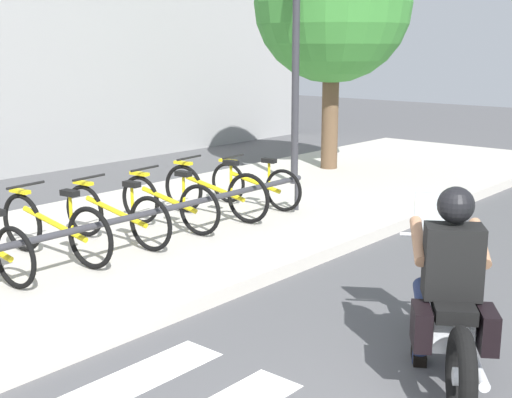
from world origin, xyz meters
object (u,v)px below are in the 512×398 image
(rider, at_px, (450,269))
(tree_near_rack, at_px, (333,4))
(bicycle_3, at_px, (54,227))
(street_lamp, at_px, (296,16))
(motorcycle, at_px, (446,313))
(bike_rack, at_px, (118,222))
(bicycle_7, at_px, (255,184))
(bicycle_5, at_px, (169,203))
(bicycle_4, at_px, (116,215))
(bicycle_6, at_px, (215,191))

(rider, height_order, tree_near_rack, tree_near_rack)
(bicycle_3, xyz_separation_m, street_lamp, (4.99, 0.63, 2.34))
(rider, bearing_deg, motorcycle, 31.11)
(tree_near_rack, bearing_deg, bike_rack, -165.59)
(motorcycle, xyz_separation_m, street_lamp, (4.41, 4.81, 2.38))
(bicycle_7, xyz_separation_m, bike_rack, (-2.85, -0.55, 0.10))
(motorcycle, distance_m, bicycle_5, 4.31)
(bicycle_5, relative_size, street_lamp, 0.34)
(bicycle_7, bearing_deg, bike_rack, -168.97)
(rider, height_order, bicycle_4, rider)
(motorcycle, bearing_deg, bicycle_4, 86.79)
(motorcycle, bearing_deg, bicycle_7, 57.40)
(rider, distance_m, bicycle_7, 5.05)
(motorcycle, relative_size, tree_near_rack, 0.40)
(bicycle_6, height_order, tree_near_rack, tree_near_rack)
(rider, height_order, street_lamp, street_lamp)
(street_lamp, bearing_deg, bicycle_7, -160.10)
(rider, bearing_deg, bicycle_3, 96.93)
(motorcycle, relative_size, bicycle_6, 1.05)
(bike_rack, distance_m, tree_near_rack, 6.84)
(bicycle_3, relative_size, bicycle_6, 1.01)
(bicycle_3, xyz_separation_m, bicycle_6, (2.44, -0.00, 0.00))
(bicycle_6, height_order, street_lamp, street_lamp)
(bicycle_7, distance_m, street_lamp, 3.00)
(motorcycle, relative_size, bicycle_7, 1.19)
(bicycle_5, xyz_separation_m, tree_near_rack, (4.94, 1.03, 2.60))
(bicycle_3, distance_m, bicycle_4, 0.81)
(bike_rack, bearing_deg, motorcycle, -87.29)
(rider, xyz_separation_m, street_lamp, (4.47, 4.85, 2.02))
(bicycle_5, bearing_deg, bicycle_4, 179.97)
(bicycle_4, bearing_deg, bike_rack, -126.24)
(rider, bearing_deg, street_lamp, 47.31)
(motorcycle, height_order, bicycle_5, motorcycle)
(street_lamp, height_order, tree_near_rack, street_lamp)
(bicycle_5, bearing_deg, bicycle_6, -0.01)
(bicycle_5, relative_size, bicycle_6, 0.92)
(bicycle_4, height_order, bike_rack, bicycle_4)
(motorcycle, xyz_separation_m, bicycle_4, (0.23, 4.18, 0.03))
(motorcycle, height_order, street_lamp, street_lamp)
(bicycle_7, bearing_deg, bicycle_3, -179.98)
(rider, xyz_separation_m, bicycle_4, (0.30, 4.22, -0.33))
(bicycle_7, xyz_separation_m, street_lamp, (1.73, 0.63, 2.37))
(bicycle_5, height_order, tree_near_rack, tree_near_rack)
(bicycle_4, relative_size, bicycle_5, 1.06)
(bicycle_6, bearing_deg, bicycle_3, 180.00)
(bicycle_6, bearing_deg, bicycle_5, 179.99)
(bicycle_3, bearing_deg, bicycle_5, 0.00)
(street_lamp, xyz_separation_m, tree_near_rack, (1.58, 0.40, 0.25))
(bike_rack, bearing_deg, rider, -88.35)
(bicycle_4, relative_size, tree_near_rack, 0.37)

